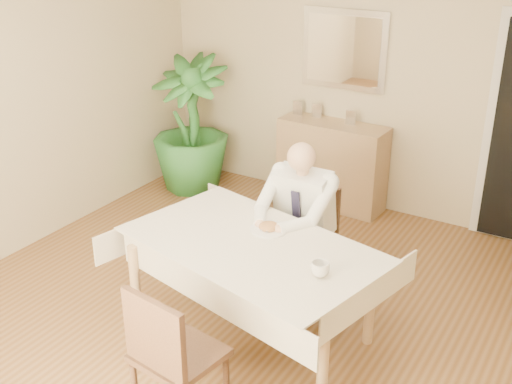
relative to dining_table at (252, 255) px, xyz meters
The scene contains 16 objects.
room 0.66m from the dining_table, behind, with size 5.00×5.02×2.60m.
mirror 2.67m from the dining_table, 101.12° to the left, with size 0.86×0.04×0.76m.
dining_table is the anchor object (origin of this frame).
chair_far 0.90m from the dining_table, 90.00° to the left, with size 0.40×0.41×0.82m.
chair_near 0.97m from the dining_table, 86.98° to the right, with size 0.50×0.50×0.93m.
seated_man 0.59m from the dining_table, 90.00° to the left, with size 0.48×0.72×1.24m.
plate 0.24m from the dining_table, 89.28° to the left, with size 0.26×0.26×0.02m, color white.
food 0.25m from the dining_table, 89.28° to the left, with size 0.14×0.14×0.06m, color brown.
knife 0.20m from the dining_table, 75.24° to the left, with size 0.01×0.01×0.13m, color silver.
fork 0.20m from the dining_table, 102.89° to the left, with size 0.01×0.01×0.13m, color silver.
coffee_mug 0.59m from the dining_table, 13.12° to the right, with size 0.11×0.11×0.09m, color white.
sideboard 2.38m from the dining_table, 101.82° to the left, with size 1.08×0.37×0.86m, color #9D7853.
photo_frame_left 2.58m from the dining_table, 111.05° to the left, with size 0.10×0.02×0.14m, color silver.
photo_frame_center 2.52m from the dining_table, 106.48° to the left, with size 0.10×0.02×0.14m, color silver.
photo_frame_right 2.40m from the dining_table, 97.91° to the left, with size 0.10×0.02×0.14m, color silver.
potted_palm 2.74m from the dining_table, 134.99° to the left, with size 0.80×0.80×1.42m, color #245E24.
Camera 1 is at (2.14, -3.18, 2.79)m, focal length 45.00 mm.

